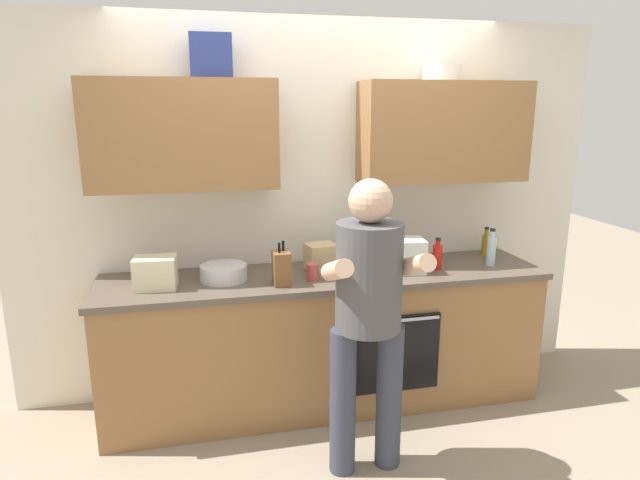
{
  "coord_description": "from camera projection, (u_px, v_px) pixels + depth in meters",
  "views": [
    {
      "loc": [
        -0.77,
        -3.24,
        1.94
      ],
      "look_at": [
        -0.06,
        -0.1,
        1.15
      ],
      "focal_mm": 30.63,
      "sensor_mm": 36.0,
      "label": 1
    }
  ],
  "objects": [
    {
      "name": "ground_plane",
      "position": [
        326.0,
        401.0,
        3.69
      ],
      "size": [
        12.0,
        12.0,
        0.0
      ],
      "primitive_type": "plane",
      "color": "gray"
    },
    {
      "name": "bottle_water",
      "position": [
        491.0,
        249.0,
        3.65
      ],
      "size": [
        0.06,
        0.06,
        0.25
      ],
      "color": "silver",
      "rests_on": "counter"
    },
    {
      "name": "bottle_soda",
      "position": [
        373.0,
        254.0,
        3.44
      ],
      "size": [
        0.06,
        0.06,
        0.3
      ],
      "color": "#198C33",
      "rests_on": "counter"
    },
    {
      "name": "grocery_bag_bread",
      "position": [
        321.0,
        257.0,
        3.55
      ],
      "size": [
        0.21,
        0.19,
        0.17
      ],
      "primitive_type": "cube",
      "rotation": [
        0.0,
        0.0,
        0.16
      ],
      "color": "tan",
      "rests_on": "counter"
    },
    {
      "name": "bottle_oil",
      "position": [
        486.0,
        244.0,
        3.9
      ],
      "size": [
        0.06,
        0.06,
        0.2
      ],
      "color": "olive",
      "rests_on": "counter"
    },
    {
      "name": "back_wall_unit",
      "position": [
        316.0,
        176.0,
        3.6
      ],
      "size": [
        4.0,
        0.38,
        2.5
      ],
      "color": "silver",
      "rests_on": "ground"
    },
    {
      "name": "counter",
      "position": [
        326.0,
        339.0,
        3.59
      ],
      "size": [
        2.84,
        0.67,
        0.9
      ],
      "color": "olive",
      "rests_on": "ground"
    },
    {
      "name": "mixing_bowl",
      "position": [
        224.0,
        272.0,
        3.35
      ],
      "size": [
        0.29,
        0.29,
        0.1
      ],
      "primitive_type": "cylinder",
      "color": "silver",
      "rests_on": "counter"
    },
    {
      "name": "grocery_bag_produce",
      "position": [
        407.0,
        255.0,
        3.51
      ],
      "size": [
        0.23,
        0.24,
        0.22
      ],
      "primitive_type": "cube",
      "rotation": [
        0.0,
        0.0,
        -0.14
      ],
      "color": "silver",
      "rests_on": "counter"
    },
    {
      "name": "person_standing",
      "position": [
        369.0,
        306.0,
        2.8
      ],
      "size": [
        0.49,
        0.45,
        1.6
      ],
      "color": "#383D4C",
      "rests_on": "ground"
    },
    {
      "name": "bottle_hotsauce",
      "position": [
        437.0,
        256.0,
        3.56
      ],
      "size": [
        0.06,
        0.06,
        0.21
      ],
      "color": "red",
      "rests_on": "counter"
    },
    {
      "name": "knife_block",
      "position": [
        282.0,
        268.0,
        3.25
      ],
      "size": [
        0.1,
        0.14,
        0.26
      ],
      "color": "brown",
      "rests_on": "counter"
    },
    {
      "name": "cup_stoneware",
      "position": [
        358.0,
        272.0,
        3.34
      ],
      "size": [
        0.08,
        0.08,
        0.11
      ],
      "primitive_type": "cylinder",
      "color": "slate",
      "rests_on": "counter"
    },
    {
      "name": "cup_ceramic",
      "position": [
        313.0,
        272.0,
        3.35
      ],
      "size": [
        0.07,
        0.07,
        0.1
      ],
      "primitive_type": "cylinder",
      "color": "#BF4C47",
      "rests_on": "counter"
    },
    {
      "name": "grocery_bag_rice",
      "position": [
        155.0,
        273.0,
        3.19
      ],
      "size": [
        0.25,
        0.19,
        0.19
      ],
      "primitive_type": "cube",
      "rotation": [
        0.0,
        0.0,
        -0.07
      ],
      "color": "beige",
      "rests_on": "counter"
    },
    {
      "name": "bottle_juice",
      "position": [
        395.0,
        244.0,
        3.74
      ],
      "size": [
        0.06,
        0.06,
        0.28
      ],
      "color": "orange",
      "rests_on": "counter"
    }
  ]
}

